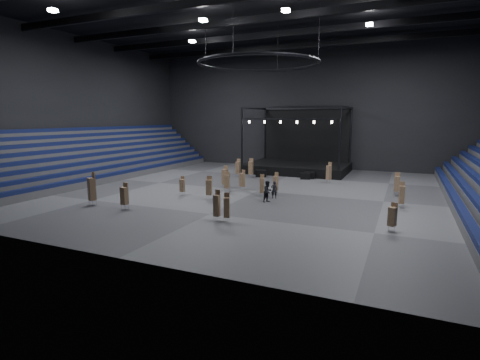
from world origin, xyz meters
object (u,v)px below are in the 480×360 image
at_px(crew_member, 268,191).
at_px(chair_stack_16, 251,167).
at_px(chair_stack_1, 225,176).
at_px(chair_stack_15, 227,181).
at_px(chair_stack_12, 262,185).
at_px(chair_stack_9, 402,194).
at_px(flight_case_right, 309,175).
at_px(chair_stack_0, 238,167).
at_px(chair_stack_8, 276,183).
at_px(chair_stack_13, 397,183).
at_px(flight_case_mid, 305,176).
at_px(chair_stack_4, 242,179).
at_px(chair_stack_2, 329,172).
at_px(chair_stack_11, 209,187).
at_px(chair_stack_10, 182,185).
at_px(chair_stack_5, 227,207).
at_px(man_center, 274,190).
at_px(stage, 298,161).
at_px(chair_stack_3, 124,195).
at_px(chair_stack_6, 92,188).
at_px(flight_case_left, 261,173).
at_px(chair_stack_14, 217,205).

bearing_deg(crew_member, chair_stack_16, 51.97).
height_order(chair_stack_1, chair_stack_15, chair_stack_1).
xyz_separation_m(chair_stack_12, chair_stack_16, (-5.43, 10.35, 0.20)).
bearing_deg(crew_member, chair_stack_9, -53.20).
height_order(flight_case_right, chair_stack_0, chair_stack_0).
bearing_deg(chair_stack_9, flight_case_right, 120.53).
bearing_deg(chair_stack_0, chair_stack_8, -46.28).
bearing_deg(chair_stack_13, chair_stack_15, -167.26).
distance_m(flight_case_mid, chair_stack_16, 7.00).
bearing_deg(crew_member, chair_stack_4, 69.13).
bearing_deg(chair_stack_2, chair_stack_9, -26.77).
bearing_deg(flight_case_right, chair_stack_2, -37.96).
height_order(flight_case_mid, chair_stack_8, chair_stack_8).
bearing_deg(flight_case_mid, chair_stack_0, -168.55).
xyz_separation_m(chair_stack_11, crew_member, (5.49, 1.12, -0.20)).
distance_m(flight_case_right, chair_stack_0, 9.21).
height_order(flight_case_right, chair_stack_15, chair_stack_15).
xyz_separation_m(chair_stack_10, chair_stack_11, (3.37, -0.60, 0.17)).
bearing_deg(chair_stack_5, chair_stack_0, 91.54).
bearing_deg(man_center, stage, -103.34).
relative_size(flight_case_mid, chair_stack_15, 0.57).
bearing_deg(chair_stack_12, chair_stack_11, -155.82).
bearing_deg(chair_stack_1, chair_stack_3, -96.54).
bearing_deg(chair_stack_6, chair_stack_0, 96.95).
height_order(chair_stack_3, chair_stack_15, chair_stack_3).
distance_m(chair_stack_12, crew_member, 2.61).
relative_size(flight_case_right, man_center, 0.79).
bearing_deg(chair_stack_1, flight_case_left, 94.01).
distance_m(chair_stack_6, chair_stack_13, 28.96).
xyz_separation_m(flight_case_mid, chair_stack_5, (-0.48, -21.52, 0.73)).
xyz_separation_m(chair_stack_4, chair_stack_6, (-9.29, -11.78, 0.35)).
height_order(flight_case_mid, chair_stack_11, chair_stack_11).
relative_size(chair_stack_3, man_center, 1.35).
relative_size(flight_case_left, chair_stack_8, 0.62).
bearing_deg(chair_stack_1, crew_member, -25.48).
distance_m(chair_stack_2, chair_stack_6, 26.16).
height_order(chair_stack_2, chair_stack_4, chair_stack_2).
bearing_deg(chair_stack_12, chair_stack_0, 110.32).
xyz_separation_m(chair_stack_0, crew_member, (8.56, -12.35, -0.27)).
bearing_deg(chair_stack_16, chair_stack_1, -95.23).
bearing_deg(chair_stack_15, flight_case_left, 79.52).
xyz_separation_m(chair_stack_9, chair_stack_10, (-20.08, -3.18, -0.14)).
bearing_deg(chair_stack_3, chair_stack_13, 39.69).
height_order(chair_stack_8, chair_stack_11, chair_stack_8).
distance_m(flight_case_mid, chair_stack_12, 11.97).
distance_m(chair_stack_1, chair_stack_2, 12.59).
xyz_separation_m(chair_stack_3, chair_stack_9, (21.34, 10.12, -0.04)).
bearing_deg(chair_stack_13, chair_stack_0, 162.15).
bearing_deg(stage, chair_stack_14, -87.13).
distance_m(chair_stack_9, chair_stack_12, 12.63).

